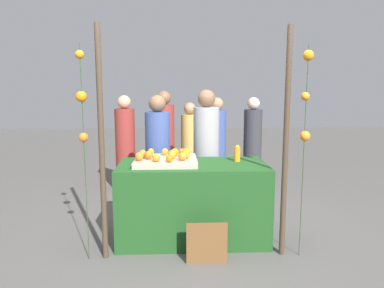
{
  "coord_description": "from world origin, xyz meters",
  "views": [
    {
      "loc": [
        -0.17,
        -3.91,
        1.68
      ],
      "look_at": [
        0.0,
        0.15,
        1.07
      ],
      "focal_mm": 33.46,
      "sensor_mm": 36.0,
      "label": 1
    }
  ],
  "objects_px": {
    "stall_counter": "(193,201)",
    "vendor_right": "(206,158)",
    "vendor_left": "(158,161)",
    "juice_bottle": "(237,154)",
    "orange_0": "(156,158)",
    "chalkboard_sign": "(207,244)",
    "orange_1": "(172,155)"
  },
  "relations": [
    {
      "from": "juice_bottle",
      "to": "vendor_right",
      "type": "relative_size",
      "value": 0.11
    },
    {
      "from": "orange_0",
      "to": "vendor_right",
      "type": "relative_size",
      "value": 0.05
    },
    {
      "from": "chalkboard_sign",
      "to": "orange_1",
      "type": "bearing_deg",
      "value": 119.38
    },
    {
      "from": "juice_bottle",
      "to": "vendor_left",
      "type": "relative_size",
      "value": 0.12
    },
    {
      "from": "orange_1",
      "to": "juice_bottle",
      "type": "height_order",
      "value": "juice_bottle"
    },
    {
      "from": "orange_0",
      "to": "juice_bottle",
      "type": "height_order",
      "value": "juice_bottle"
    },
    {
      "from": "chalkboard_sign",
      "to": "vendor_right",
      "type": "xyz_separation_m",
      "value": [
        0.1,
        1.38,
        0.58
      ]
    },
    {
      "from": "chalkboard_sign",
      "to": "vendor_right",
      "type": "relative_size",
      "value": 0.25
    },
    {
      "from": "stall_counter",
      "to": "vendor_right",
      "type": "height_order",
      "value": "vendor_right"
    },
    {
      "from": "juice_bottle",
      "to": "vendor_right",
      "type": "distance_m",
      "value": 0.74
    },
    {
      "from": "chalkboard_sign",
      "to": "vendor_right",
      "type": "height_order",
      "value": "vendor_right"
    },
    {
      "from": "orange_1",
      "to": "juice_bottle",
      "type": "relative_size",
      "value": 0.46
    },
    {
      "from": "orange_0",
      "to": "orange_1",
      "type": "xyz_separation_m",
      "value": [
        0.17,
        0.15,
        0.0
      ]
    },
    {
      "from": "juice_bottle",
      "to": "vendor_left",
      "type": "distance_m",
      "value": 1.13
    },
    {
      "from": "orange_0",
      "to": "juice_bottle",
      "type": "xyz_separation_m",
      "value": [
        0.91,
        0.28,
        -0.01
      ]
    },
    {
      "from": "stall_counter",
      "to": "orange_1",
      "type": "distance_m",
      "value": 0.58
    },
    {
      "from": "stall_counter",
      "to": "vendor_right",
      "type": "bearing_deg",
      "value": 74.13
    },
    {
      "from": "chalkboard_sign",
      "to": "vendor_left",
      "type": "relative_size",
      "value": 0.26
    },
    {
      "from": "stall_counter",
      "to": "orange_1",
      "type": "xyz_separation_m",
      "value": [
        -0.23,
        -0.03,
        0.54
      ]
    },
    {
      "from": "stall_counter",
      "to": "vendor_left",
      "type": "relative_size",
      "value": 1.02
    },
    {
      "from": "stall_counter",
      "to": "chalkboard_sign",
      "type": "height_order",
      "value": "stall_counter"
    },
    {
      "from": "stall_counter",
      "to": "vendor_right",
      "type": "distance_m",
      "value": 0.86
    },
    {
      "from": "juice_bottle",
      "to": "chalkboard_sign",
      "type": "distance_m",
      "value": 1.13
    },
    {
      "from": "vendor_left",
      "to": "juice_bottle",
      "type": "bearing_deg",
      "value": -32.47
    },
    {
      "from": "stall_counter",
      "to": "vendor_left",
      "type": "xyz_separation_m",
      "value": [
        -0.42,
        0.7,
        0.32
      ]
    },
    {
      "from": "orange_0",
      "to": "chalkboard_sign",
      "type": "height_order",
      "value": "orange_0"
    },
    {
      "from": "vendor_left",
      "to": "vendor_right",
      "type": "xyz_separation_m",
      "value": [
        0.64,
        0.05,
        0.03
      ]
    },
    {
      "from": "juice_bottle",
      "to": "stall_counter",
      "type": "bearing_deg",
      "value": -168.48
    },
    {
      "from": "orange_1",
      "to": "vendor_left",
      "type": "relative_size",
      "value": 0.05
    },
    {
      "from": "stall_counter",
      "to": "chalkboard_sign",
      "type": "distance_m",
      "value": 0.68
    },
    {
      "from": "vendor_left",
      "to": "vendor_right",
      "type": "distance_m",
      "value": 0.64
    },
    {
      "from": "stall_counter",
      "to": "orange_1",
      "type": "bearing_deg",
      "value": -173.42
    }
  ]
}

